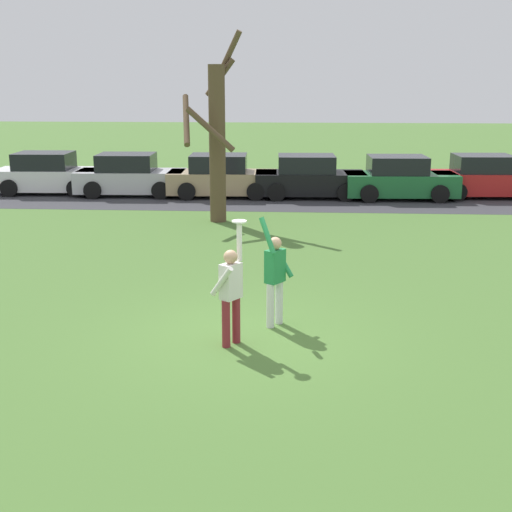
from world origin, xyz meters
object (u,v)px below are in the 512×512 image
at_px(person_defender, 275,274).
at_px(bare_tree_tall, 216,137).
at_px(parked_car_tan, 222,177).
at_px(parked_car_black, 309,178).
at_px(parked_car_red, 485,178).
at_px(parked_car_silver, 130,176).
at_px(frisbee_disc, 239,221).
at_px(person_catcher, 231,289).
at_px(parked_car_green, 400,179).
at_px(parked_car_white, 48,175).

relative_size(person_defender, bare_tree_tall, 0.35).
distance_m(parked_car_tan, parked_car_black, 3.32).
height_order(parked_car_red, bare_tree_tall, bare_tree_tall).
bearing_deg(person_defender, parked_car_silver, -121.20).
bearing_deg(parked_car_red, frisbee_disc, -119.92).
bearing_deg(parked_car_tan, parked_car_silver, 176.62).
bearing_deg(bare_tree_tall, person_catcher, -81.88).
bearing_deg(frisbee_disc, parked_car_silver, 110.43).
height_order(parked_car_tan, bare_tree_tall, bare_tree_tall).
bearing_deg(parked_car_red, person_defender, -119.46).
height_order(frisbee_disc, bare_tree_tall, bare_tree_tall).
bearing_deg(person_catcher, parked_car_tan, 42.35).
height_order(parked_car_black, parked_car_green, same).
bearing_deg(parked_car_white, parked_car_silver, -6.89).
bearing_deg(parked_car_tan, person_defender, -81.98).
bearing_deg(parked_car_silver, parked_car_green, -3.22).
bearing_deg(person_catcher, parked_car_silver, 55.10).
distance_m(parked_car_tan, bare_tree_tall, 5.05).
bearing_deg(parked_car_white, bare_tree_tall, -36.92).
height_order(parked_car_silver, bare_tree_tall, bare_tree_tall).
height_order(person_defender, parked_car_red, person_defender).
distance_m(frisbee_disc, parked_car_silver, 15.87).
height_order(parked_car_white, parked_car_tan, same).
relative_size(parked_car_white, bare_tree_tall, 0.72).
distance_m(parked_car_green, parked_car_red, 3.33).
xyz_separation_m(parked_car_tan, parked_car_black, (3.32, 0.02, 0.00)).
bearing_deg(person_defender, parked_car_green, -161.31).
relative_size(parked_car_green, parked_car_red, 1.00).
xyz_separation_m(parked_car_white, parked_car_red, (16.82, 0.16, 0.00)).
height_order(person_defender, parked_car_white, person_defender).
bearing_deg(person_catcher, parked_car_red, 7.59).
height_order(frisbee_disc, parked_car_tan, frisbee_disc).
bearing_deg(person_defender, bare_tree_tall, -131.56).
distance_m(parked_car_red, bare_tree_tall, 11.05).
bearing_deg(bare_tree_tall, person_defender, -76.90).
height_order(person_defender, parked_car_green, person_defender).
bearing_deg(person_catcher, parked_car_black, 29.69).
distance_m(parked_car_white, parked_car_tan, 6.87).
height_order(person_defender, bare_tree_tall, bare_tree_tall).
relative_size(person_catcher, bare_tree_tall, 0.36).
xyz_separation_m(person_catcher, person_defender, (0.70, 0.98, -0.00)).
relative_size(parked_car_red, bare_tree_tall, 0.72).
xyz_separation_m(person_defender, parked_car_white, (-9.40, 14.29, -0.25)).
relative_size(frisbee_disc, parked_car_white, 0.06).
bearing_deg(parked_car_white, person_defender, -58.94).
xyz_separation_m(parked_car_black, parked_car_green, (3.36, -0.12, 0.00)).
bearing_deg(person_catcher, bare_tree_tall, 43.46).
bearing_deg(parked_car_red, parked_car_black, -178.13).
xyz_separation_m(parked_car_red, bare_tree_tall, (-9.58, -5.16, 1.89)).
xyz_separation_m(parked_car_silver, parked_car_black, (6.87, -0.05, 0.00)).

